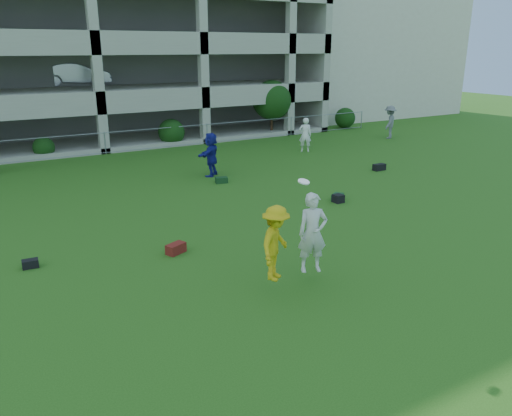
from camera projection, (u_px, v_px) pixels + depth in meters
ground at (321, 303)px, 11.23m from camera, size 100.00×100.00×0.00m
stucco_building at (339, 53)px, 43.73m from camera, size 16.00×14.00×10.00m
bystander_d at (211, 154)px, 22.07m from camera, size 1.69×1.65×1.93m
bystander_e at (305, 135)px, 27.20m from camera, size 0.81×0.74×1.86m
bystander_f at (390, 122)px, 31.19m from camera, size 1.51×1.36×2.04m
bag_red_a at (176, 248)px, 13.90m from camera, size 0.62×0.49×0.28m
bag_black_b at (30, 264)px, 12.99m from camera, size 0.42×0.28×0.22m
bag_green_c at (338, 197)px, 18.68m from camera, size 0.61×0.56×0.26m
crate_d at (338, 199)px, 18.45m from camera, size 0.36×0.36×0.30m
bag_black_e at (379, 167)px, 23.27m from camera, size 0.60×0.31×0.30m
bag_green_g at (221, 180)px, 21.12m from camera, size 0.55×0.40×0.25m
frisbee_contest at (289, 240)px, 11.49m from camera, size 2.20×1.21×2.37m
parking_garage at (63, 39)px, 32.16m from camera, size 30.00×14.00×12.00m
fence at (105, 143)px, 26.67m from camera, size 36.06×0.06×1.20m
shrub_row at (180, 119)px, 29.17m from camera, size 34.38×2.52×3.50m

